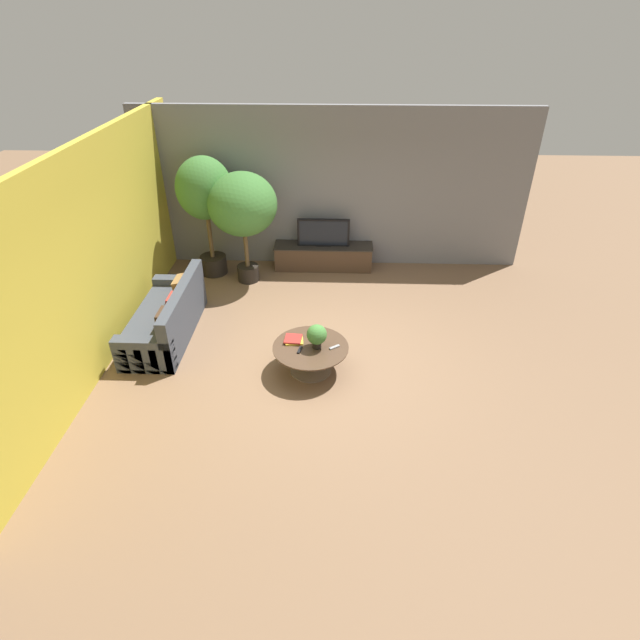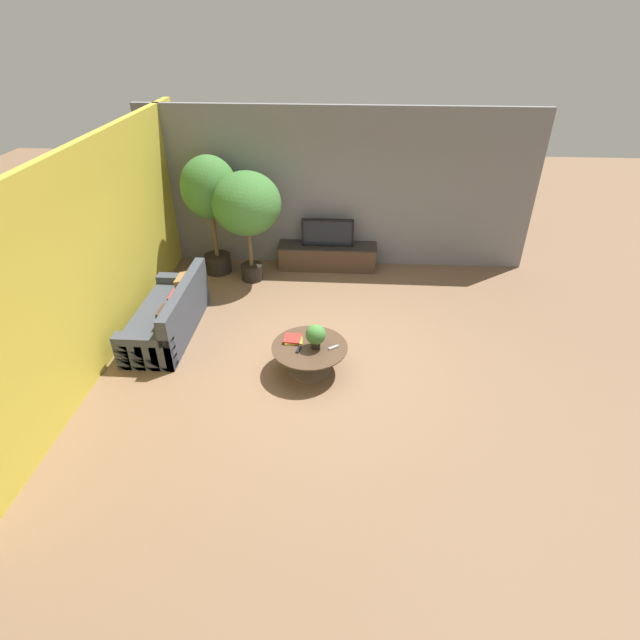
{
  "view_description": "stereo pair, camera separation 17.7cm",
  "coord_description": "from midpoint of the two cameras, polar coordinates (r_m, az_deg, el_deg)",
  "views": [
    {
      "loc": [
        0.11,
        -6.08,
        4.48
      ],
      "look_at": [
        -0.11,
        0.1,
        0.55
      ],
      "focal_mm": 28.0,
      "sensor_mm": 36.0,
      "label": 1
    },
    {
      "loc": [
        0.29,
        -6.07,
        4.48
      ],
      "look_at": [
        -0.11,
        0.1,
        0.55
      ],
      "focal_mm": 28.0,
      "sensor_mm": 36.0,
      "label": 2
    }
  ],
  "objects": [
    {
      "name": "coffee_table",
      "position": [
        7.07,
        -1.79,
        -3.88
      ],
      "size": [
        1.07,
        1.07,
        0.42
      ],
      "color": "#756656",
      "rests_on": "ground"
    },
    {
      "name": "television",
      "position": [
        9.76,
        -0.13,
        9.94
      ],
      "size": [
        1.0,
        0.13,
        0.53
      ],
      "color": "black",
      "rests_on": "media_console"
    },
    {
      "name": "back_wall_stone",
      "position": [
        9.8,
        0.85,
        14.73
      ],
      "size": [
        7.4,
        0.12,
        3.0
      ],
      "primitive_type": "cube",
      "color": "slate",
      "rests_on": "ground"
    },
    {
      "name": "couch_by_wall",
      "position": [
        8.24,
        -17.67,
        0.12
      ],
      "size": [
        0.84,
        2.05,
        0.84
      ],
      "rotation": [
        0.0,
        0.0,
        -1.57
      ],
      "color": "#3D424C",
      "rests_on": "ground"
    },
    {
      "name": "remote_black",
      "position": [
        6.92,
        -3.07,
        -3.43
      ],
      "size": [
        0.07,
        0.16,
        0.02
      ],
      "primitive_type": "cube",
      "rotation": [
        0.0,
        0.0,
        -0.2
      ],
      "color": "black",
      "rests_on": "coffee_table"
    },
    {
      "name": "potted_palm_corner",
      "position": [
        9.13,
        -9.4,
        12.69
      ],
      "size": [
        1.23,
        1.23,
        2.06
      ],
      "color": "black",
      "rests_on": "ground"
    },
    {
      "name": "potted_palm_tall",
      "position": [
        9.51,
        -13.56,
        13.79
      ],
      "size": [
        1.01,
        1.01,
        2.26
      ],
      "color": "black",
      "rests_on": "ground"
    },
    {
      "name": "ground_plane",
      "position": [
        7.55,
        0.17,
        -3.97
      ],
      "size": [
        24.0,
        24.0,
        0.0
      ],
      "primitive_type": "plane",
      "color": "brown"
    },
    {
      "name": "side_wall_left",
      "position": [
        7.76,
        -24.77,
        6.76
      ],
      "size": [
        0.12,
        7.4,
        3.0
      ],
      "primitive_type": "cube",
      "color": "gold",
      "rests_on": "ground"
    },
    {
      "name": "media_console",
      "position": [
        9.96,
        -0.13,
        7.32
      ],
      "size": [
        1.93,
        0.5,
        0.48
      ],
      "color": "#473323",
      "rests_on": "ground"
    },
    {
      "name": "book_stack",
      "position": [
        7.11,
        -3.74,
        -2.26
      ],
      "size": [
        0.28,
        0.26,
        0.05
      ],
      "color": "gold",
      "rests_on": "coffee_table"
    },
    {
      "name": "potted_plant_tabletop",
      "position": [
        6.86,
        -1.11,
        -1.75
      ],
      "size": [
        0.28,
        0.28,
        0.36
      ],
      "color": "black",
      "rests_on": "coffee_table"
    },
    {
      "name": "remote_silver",
      "position": [
        6.97,
        0.94,
        -3.13
      ],
      "size": [
        0.15,
        0.12,
        0.02
      ],
      "primitive_type": "cube",
      "rotation": [
        0.0,
        0.0,
        -0.96
      ],
      "color": "gray",
      "rests_on": "coffee_table"
    }
  ]
}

